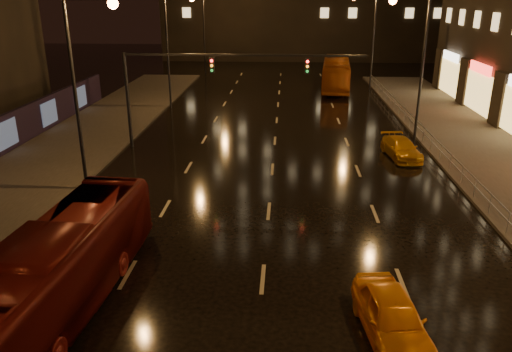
# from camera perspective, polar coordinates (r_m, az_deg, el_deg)

# --- Properties ---
(ground) EXTENTS (140.00, 140.00, 0.00)m
(ground) POSITION_cam_1_polar(r_m,az_deg,el_deg) (33.17, 2.09, 3.09)
(ground) COLOR black
(ground) RESTS_ON ground
(sidewalk_left) EXTENTS (7.00, 70.00, 0.15)m
(sidewalk_left) POSITION_cam_1_polar(r_m,az_deg,el_deg) (31.75, -23.32, 0.74)
(sidewalk_left) COLOR #38332D
(sidewalk_left) RESTS_ON ground
(traffic_signal) EXTENTS (15.31, 0.32, 6.20)m
(traffic_signal) POSITION_cam_1_polar(r_m,az_deg,el_deg) (32.60, -6.90, 11.21)
(traffic_signal) COLOR black
(traffic_signal) RESTS_ON ground
(railing_right) EXTENTS (0.05, 56.00, 1.00)m
(railing_right) POSITION_cam_1_polar(r_m,az_deg,el_deg) (32.42, 20.37, 3.05)
(railing_right) COLOR #99999E
(railing_right) RESTS_ON sidewalk_right
(bus_red) EXTENTS (3.10, 10.72, 2.95)m
(bus_red) POSITION_cam_1_polar(r_m,az_deg,el_deg) (17.53, -21.31, -9.59)
(bus_red) COLOR #5C100D
(bus_red) RESTS_ON ground
(bus_curb) EXTENTS (3.74, 11.78, 3.23)m
(bus_curb) POSITION_cam_1_polar(r_m,az_deg,el_deg) (54.98, 9.13, 11.47)
(bus_curb) COLOR #9D460F
(bus_curb) RESTS_ON ground
(taxi_near) EXTENTS (2.19, 4.35, 1.42)m
(taxi_near) POSITION_cam_1_polar(r_m,az_deg,el_deg) (15.95, 15.29, -15.27)
(taxi_near) COLOR orange
(taxi_near) RESTS_ON ground
(taxi_far) EXTENTS (2.23, 4.33, 1.20)m
(taxi_far) POSITION_cam_1_polar(r_m,az_deg,el_deg) (32.58, 16.27, 3.06)
(taxi_far) COLOR orange
(taxi_far) RESTS_ON ground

